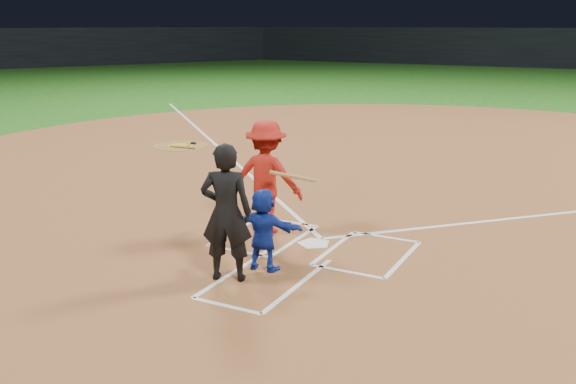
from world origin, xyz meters
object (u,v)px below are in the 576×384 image
at_px(home_plate, 314,244).
at_px(catcher, 263,230).
at_px(on_deck_circle, 181,146).
at_px(umpire, 226,212).
at_px(batter_at_plate, 266,177).

height_order(home_plate, catcher, catcher).
distance_m(on_deck_circle, umpire, 10.84).
distance_m(catcher, batter_at_plate, 1.86).
distance_m(home_plate, batter_at_plate, 1.47).
height_order(on_deck_circle, batter_at_plate, batter_at_plate).
relative_size(catcher, batter_at_plate, 0.63).
relative_size(home_plate, on_deck_circle, 0.35).
height_order(on_deck_circle, catcher, catcher).
distance_m(umpire, batter_at_plate, 2.25).
bearing_deg(home_plate, umpire, 75.84).
relative_size(umpire, batter_at_plate, 1.01).
bearing_deg(batter_at_plate, umpire, -75.82).
distance_m(catcher, umpire, 0.75).
distance_m(home_plate, umpire, 2.28).
xyz_separation_m(catcher, umpire, (-0.29, -0.57, 0.38)).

